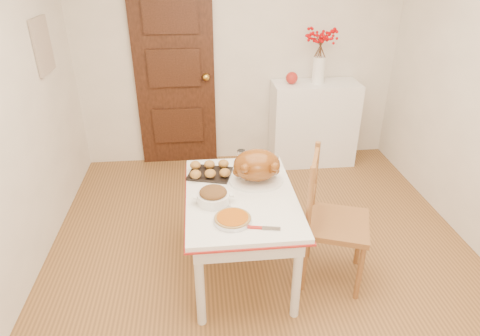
{
  "coord_description": "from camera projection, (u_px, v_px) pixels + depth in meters",
  "views": [
    {
      "loc": [
        -0.46,
        -2.46,
        2.2
      ],
      "look_at": [
        -0.2,
        0.05,
        0.86
      ],
      "focal_mm": 30.82,
      "sensor_mm": 36.0,
      "label": 1
    }
  ],
  "objects": [
    {
      "name": "floor",
      "position": [
        266.0,
        267.0,
        3.23
      ],
      "size": [
        3.5,
        4.0,
        0.0
      ],
      "primitive_type": "cube",
      "color": "brown",
      "rests_on": "ground"
    },
    {
      "name": "wall_back",
      "position": [
        239.0,
        51.0,
        4.4
      ],
      "size": [
        3.5,
        0.0,
        2.5
      ],
      "primitive_type": "cube",
      "color": "white",
      "rests_on": "ground"
    },
    {
      "name": "door_back",
      "position": [
        175.0,
        74.0,
        4.42
      ],
      "size": [
        0.85,
        0.06,
        2.06
      ],
      "primitive_type": "cube",
      "color": "black",
      "rests_on": "ground"
    },
    {
      "name": "photo_board",
      "position": [
        43.0,
        46.0,
        3.42
      ],
      "size": [
        0.03,
        0.35,
        0.45
      ],
      "primitive_type": "cube",
      "color": "#AFA58D",
      "rests_on": "ground"
    },
    {
      "name": "sideboard",
      "position": [
        313.0,
        124.0,
        4.65
      ],
      "size": [
        0.94,
        0.42,
        0.94
      ],
      "primitive_type": "cube",
      "color": "white",
      "rests_on": "floor"
    },
    {
      "name": "kitchen_table",
      "position": [
        241.0,
        233.0,
        3.06
      ],
      "size": [
        0.79,
        1.15,
        0.68
      ],
      "primitive_type": null,
      "color": "white",
      "rests_on": "floor"
    },
    {
      "name": "chair_oak",
      "position": [
        337.0,
        221.0,
        2.92
      ],
      "size": [
        0.57,
        0.57,
        1.01
      ],
      "primitive_type": null,
      "rotation": [
        0.0,
        0.0,
        1.22
      ],
      "color": "brown",
      "rests_on": "floor"
    },
    {
      "name": "berry_vase",
      "position": [
        320.0,
        56.0,
        4.3
      ],
      "size": [
        0.3,
        0.3,
        0.58
      ],
      "primitive_type": null,
      "color": "white",
      "rests_on": "sideboard"
    },
    {
      "name": "apple",
      "position": [
        292.0,
        78.0,
        4.38
      ],
      "size": [
        0.13,
        0.13,
        0.13
      ],
      "primitive_type": "sphere",
      "color": "#A41F19",
      "rests_on": "sideboard"
    },
    {
      "name": "turkey_platter",
      "position": [
        257.0,
        167.0,
        2.98
      ],
      "size": [
        0.42,
        0.35,
        0.25
      ],
      "primitive_type": null,
      "rotation": [
        0.0,
        0.0,
        0.08
      ],
      "color": "brown",
      "rests_on": "kitchen_table"
    },
    {
      "name": "pumpkin_pie",
      "position": [
        233.0,
        218.0,
        2.59
      ],
      "size": [
        0.26,
        0.26,
        0.05
      ],
      "primitive_type": "cylinder",
      "rotation": [
        0.0,
        0.0,
        0.11
      ],
      "color": "#A44B09",
      "rests_on": "kitchen_table"
    },
    {
      "name": "stuffing_dish",
      "position": [
        213.0,
        196.0,
        2.77
      ],
      "size": [
        0.33,
        0.29,
        0.11
      ],
      "primitive_type": null,
      "rotation": [
        0.0,
        0.0,
        -0.29
      ],
      "color": "brown",
      "rests_on": "kitchen_table"
    },
    {
      "name": "rolls_tray",
      "position": [
        210.0,
        170.0,
        3.12
      ],
      "size": [
        0.37,
        0.32,
        0.08
      ],
      "primitive_type": null,
      "rotation": [
        0.0,
        0.0,
        -0.29
      ],
      "color": "#A8732B",
      "rests_on": "kitchen_table"
    },
    {
      "name": "pie_server",
      "position": [
        263.0,
        228.0,
        2.53
      ],
      "size": [
        0.23,
        0.1,
        0.01
      ],
      "primitive_type": null,
      "rotation": [
        0.0,
        0.0,
        -0.2
      ],
      "color": "silver",
      "rests_on": "kitchen_table"
    },
    {
      "name": "carving_knife",
      "position": [
        227.0,
        207.0,
        2.74
      ],
      "size": [
        0.23,
        0.24,
        0.01
      ],
      "primitive_type": null,
      "rotation": [
        0.0,
        0.0,
        -0.84
      ],
      "color": "silver",
      "rests_on": "kitchen_table"
    },
    {
      "name": "drinking_glass",
      "position": [
        241.0,
        157.0,
        3.29
      ],
      "size": [
        0.07,
        0.07,
        0.11
      ],
      "primitive_type": "cylinder",
      "rotation": [
        0.0,
        0.0,
        0.11
      ],
      "color": "white",
      "rests_on": "kitchen_table"
    },
    {
      "name": "shaker_pair",
      "position": [
        273.0,
        162.0,
        3.24
      ],
      "size": [
        0.09,
        0.03,
        0.08
      ],
      "primitive_type": null,
      "rotation": [
        0.0,
        0.0,
        0.0
      ],
      "color": "white",
      "rests_on": "kitchen_table"
    }
  ]
}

